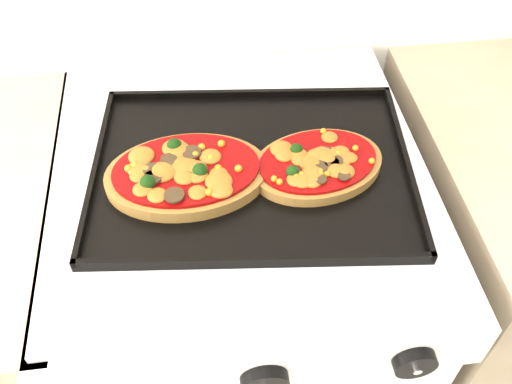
{
  "coord_description": "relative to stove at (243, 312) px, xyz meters",
  "views": [
    {
      "loc": [
        -0.09,
        1.07,
        1.56
      ],
      "look_at": [
        -0.01,
        1.63,
        0.92
      ],
      "focal_mm": 40.0,
      "sensor_mm": 36.0,
      "label": 1
    }
  ],
  "objects": [
    {
      "name": "control_panel",
      "position": [
        0.0,
        -0.31,
        0.4
      ],
      "size": [
        0.6,
        0.02,
        0.09
      ],
      "primitive_type": "cube",
      "color": "white",
      "rests_on": "stove"
    },
    {
      "name": "baking_tray",
      "position": [
        0.02,
        -0.02,
        0.47
      ],
      "size": [
        0.53,
        0.41,
        0.02
      ],
      "primitive_type": "cube",
      "rotation": [
        0.0,
        0.0,
        -0.11
      ],
      "color": "black",
      "rests_on": "stove"
    },
    {
      "name": "stove",
      "position": [
        0.0,
        0.0,
        0.0
      ],
      "size": [
        0.6,
        0.6,
        0.91
      ],
      "primitive_type": "cube",
      "color": "white",
      "rests_on": "floor"
    },
    {
      "name": "knob_right",
      "position": [
        0.19,
        -0.33,
        0.4
      ],
      "size": [
        0.06,
        0.02,
        0.06
      ],
      "primitive_type": "cylinder",
      "rotation": [
        1.57,
        0.0,
        0.0
      ],
      "color": "black",
      "rests_on": "control_panel"
    },
    {
      "name": "pizza_left",
      "position": [
        -0.08,
        -0.03,
        0.48
      ],
      "size": [
        0.25,
        0.17,
        0.04
      ],
      "primitive_type": null,
      "rotation": [
        0.0,
        0.0,
        0.02
      ],
      "color": "olive",
      "rests_on": "baking_tray"
    },
    {
      "name": "knob_center",
      "position": [
        -0.0,
        -0.33,
        0.4
      ],
      "size": [
        0.06,
        0.02,
        0.06
      ],
      "primitive_type": "cylinder",
      "rotation": [
        1.57,
        0.0,
        0.0
      ],
      "color": "black",
      "rests_on": "control_panel"
    },
    {
      "name": "pizza_right",
      "position": [
        0.12,
        -0.03,
        0.48
      ],
      "size": [
        0.23,
        0.18,
        0.03
      ],
      "primitive_type": null,
      "rotation": [
        0.0,
        0.0,
        0.18
      ],
      "color": "olive",
      "rests_on": "baking_tray"
    }
  ]
}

